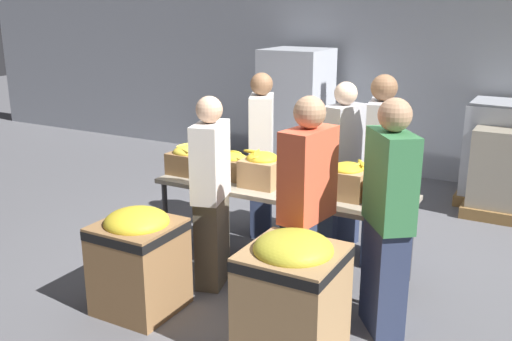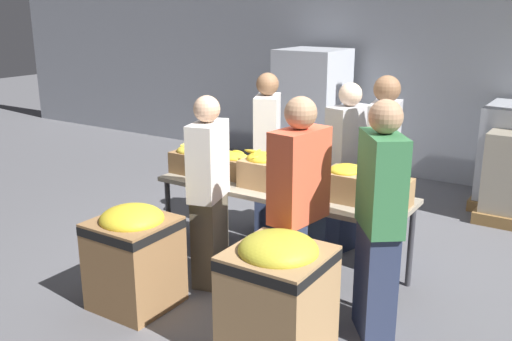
{
  "view_description": "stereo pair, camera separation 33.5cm",
  "coord_description": "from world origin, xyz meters",
  "px_view_note": "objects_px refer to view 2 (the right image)",
  "views": [
    {
      "loc": [
        2.09,
        -4.29,
        2.3
      ],
      "look_at": [
        -0.22,
        -0.09,
        0.92
      ],
      "focal_mm": 40.0,
      "sensor_mm": 36.0,
      "label": 1
    },
    {
      "loc": [
        2.38,
        -4.12,
        2.3
      ],
      "look_at": [
        -0.22,
        -0.09,
        0.92
      ],
      "focal_mm": 40.0,
      "sensor_mm": 36.0,
      "label": 2
    }
  ],
  "objects_px": {
    "volunteer_2": "(267,156)",
    "donation_bin_0": "(134,254)",
    "banana_box_2": "(262,169)",
    "sorting_table": "(283,194)",
    "volunteer_1": "(347,168)",
    "banana_box_4": "(346,181)",
    "pallet_stack_0": "(312,114)",
    "volunteer_0": "(382,174)",
    "volunteer_5": "(209,193)",
    "banana_box_5": "(388,190)",
    "banana_box_1": "(234,165)",
    "volunteer_4": "(379,223)",
    "donation_bin_1": "(278,294)",
    "banana_box_3": "(310,176)",
    "banana_box_0": "(191,158)",
    "volunteer_3": "(298,215)"
  },
  "relations": [
    {
      "from": "sorting_table",
      "to": "volunteer_3",
      "type": "distance_m",
      "value": 0.9
    },
    {
      "from": "banana_box_4",
      "to": "volunteer_4",
      "type": "relative_size",
      "value": 0.19
    },
    {
      "from": "volunteer_1",
      "to": "pallet_stack_0",
      "type": "distance_m",
      "value": 2.62
    },
    {
      "from": "banana_box_0",
      "to": "volunteer_4",
      "type": "distance_m",
      "value": 2.13
    },
    {
      "from": "volunteer_1",
      "to": "volunteer_5",
      "type": "relative_size",
      "value": 1.0
    },
    {
      "from": "banana_box_1",
      "to": "volunteer_3",
      "type": "relative_size",
      "value": 0.22
    },
    {
      "from": "banana_box_2",
      "to": "sorting_table",
      "type": "bearing_deg",
      "value": 16.2
    },
    {
      "from": "banana_box_4",
      "to": "volunteer_4",
      "type": "distance_m",
      "value": 0.78
    },
    {
      "from": "volunteer_4",
      "to": "volunteer_0",
      "type": "bearing_deg",
      "value": -16.94
    },
    {
      "from": "banana_box_4",
      "to": "donation_bin_0",
      "type": "distance_m",
      "value": 1.79
    },
    {
      "from": "banana_box_2",
      "to": "banana_box_4",
      "type": "relative_size",
      "value": 1.07
    },
    {
      "from": "banana_box_3",
      "to": "volunteer_4",
      "type": "distance_m",
      "value": 1.09
    },
    {
      "from": "banana_box_4",
      "to": "banana_box_3",
      "type": "bearing_deg",
      "value": 169.61
    },
    {
      "from": "banana_box_1",
      "to": "pallet_stack_0",
      "type": "distance_m",
      "value": 2.95
    },
    {
      "from": "volunteer_1",
      "to": "volunteer_5",
      "type": "bearing_deg",
      "value": -10.52
    },
    {
      "from": "sorting_table",
      "to": "volunteer_1",
      "type": "height_order",
      "value": "volunteer_1"
    },
    {
      "from": "banana_box_4",
      "to": "pallet_stack_0",
      "type": "bearing_deg",
      "value": 122.15
    },
    {
      "from": "volunteer_5",
      "to": "volunteer_4",
      "type": "bearing_deg",
      "value": -105.72
    },
    {
      "from": "banana_box_4",
      "to": "sorting_table",
      "type": "bearing_deg",
      "value": -177.72
    },
    {
      "from": "volunteer_0",
      "to": "volunteer_2",
      "type": "xyz_separation_m",
      "value": [
        -1.26,
        0.09,
        -0.03
      ]
    },
    {
      "from": "banana_box_4",
      "to": "pallet_stack_0",
      "type": "height_order",
      "value": "pallet_stack_0"
    },
    {
      "from": "volunteer_2",
      "to": "volunteer_0",
      "type": "bearing_deg",
      "value": 60.69
    },
    {
      "from": "banana_box_1",
      "to": "volunteer_5",
      "type": "height_order",
      "value": "volunteer_5"
    },
    {
      "from": "pallet_stack_0",
      "to": "banana_box_5",
      "type": "bearing_deg",
      "value": -53.02
    },
    {
      "from": "sorting_table",
      "to": "volunteer_2",
      "type": "distance_m",
      "value": 0.88
    },
    {
      "from": "banana_box_3",
      "to": "donation_bin_1",
      "type": "bearing_deg",
      "value": -70.79
    },
    {
      "from": "volunteer_0",
      "to": "donation_bin_0",
      "type": "height_order",
      "value": "volunteer_0"
    },
    {
      "from": "volunteer_5",
      "to": "volunteer_1",
      "type": "bearing_deg",
      "value": -42.51
    },
    {
      "from": "banana_box_0",
      "to": "volunteer_4",
      "type": "height_order",
      "value": "volunteer_4"
    },
    {
      "from": "volunteer_0",
      "to": "donation_bin_1",
      "type": "relative_size",
      "value": 1.94
    },
    {
      "from": "donation_bin_1",
      "to": "banana_box_0",
      "type": "bearing_deg",
      "value": 145.42
    },
    {
      "from": "volunteer_2",
      "to": "volunteer_1",
      "type": "bearing_deg",
      "value": 70.85
    },
    {
      "from": "sorting_table",
      "to": "banana_box_1",
      "type": "distance_m",
      "value": 0.57
    },
    {
      "from": "sorting_table",
      "to": "banana_box_5",
      "type": "bearing_deg",
      "value": 1.04
    },
    {
      "from": "banana_box_5",
      "to": "volunteer_4",
      "type": "bearing_deg",
      "value": -75.21
    },
    {
      "from": "banana_box_5",
      "to": "volunteer_2",
      "type": "distance_m",
      "value": 1.65
    },
    {
      "from": "sorting_table",
      "to": "banana_box_4",
      "type": "height_order",
      "value": "banana_box_4"
    },
    {
      "from": "banana_box_0",
      "to": "pallet_stack_0",
      "type": "height_order",
      "value": "pallet_stack_0"
    },
    {
      "from": "volunteer_3",
      "to": "volunteer_0",
      "type": "bearing_deg",
      "value": 1.74
    },
    {
      "from": "banana_box_3",
      "to": "banana_box_4",
      "type": "bearing_deg",
      "value": -10.39
    },
    {
      "from": "volunteer_4",
      "to": "donation_bin_1",
      "type": "height_order",
      "value": "volunteer_4"
    },
    {
      "from": "sorting_table",
      "to": "volunteer_1",
      "type": "distance_m",
      "value": 0.8
    },
    {
      "from": "volunteer_3",
      "to": "volunteer_1",
      "type": "bearing_deg",
      "value": 18.64
    },
    {
      "from": "pallet_stack_0",
      "to": "volunteer_1",
      "type": "bearing_deg",
      "value": -55.1
    },
    {
      "from": "volunteer_5",
      "to": "banana_box_1",
      "type": "bearing_deg",
      "value": -0.86
    },
    {
      "from": "volunteer_5",
      "to": "banana_box_5",
      "type": "bearing_deg",
      "value": -82.46
    },
    {
      "from": "volunteer_2",
      "to": "donation_bin_0",
      "type": "bearing_deg",
      "value": -27.37
    },
    {
      "from": "volunteer_4",
      "to": "donation_bin_0",
      "type": "distance_m",
      "value": 1.9
    },
    {
      "from": "sorting_table",
      "to": "pallet_stack_0",
      "type": "relative_size",
      "value": 1.3
    },
    {
      "from": "banana_box_3",
      "to": "volunteer_3",
      "type": "bearing_deg",
      "value": -67.7
    }
  ]
}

